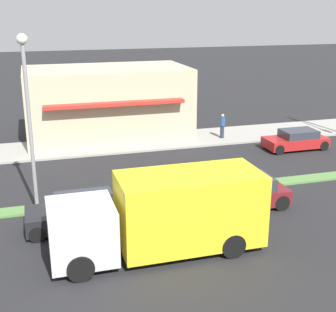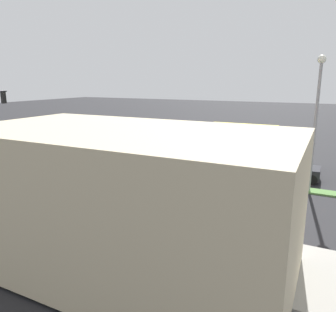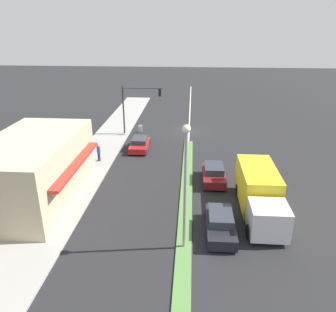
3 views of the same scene
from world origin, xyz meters
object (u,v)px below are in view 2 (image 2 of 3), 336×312
pedestrian (38,186)px  sedan_maroon (184,157)px  sedan_dark (284,168)px  hatchback_red (39,170)px  street_lamp (317,107)px  delivery_truck (252,145)px

pedestrian → sedan_maroon: size_ratio=0.43×
sedan_dark → hatchback_red: bearing=-62.8°
hatchback_red → street_lamp: bearing=107.7°
street_lamp → sedan_maroon: (-2.20, -8.77, -4.11)m
delivery_truck → sedan_maroon: delivery_truck is taller
street_lamp → hatchback_red: (5.00, -15.68, -4.19)m
delivery_truck → sedan_dark: 3.98m
delivery_truck → pedestrian: bearing=-30.3°
delivery_truck → sedan_dark: (2.80, 2.72, -0.82)m
sedan_dark → sedan_maroon: bearing=-90.0°
sedan_maroon → street_lamp: bearing=75.9°
street_lamp → sedan_dark: 4.96m
pedestrian → sedan_dark: bearing=135.1°
delivery_truck → sedan_dark: size_ratio=1.81×
sedan_maroon → sedan_dark: size_ratio=0.92×
hatchback_red → sedan_dark: sedan_dark is taller
pedestrian → hatchback_red: (-3.30, -3.56, -0.39)m
sedan_maroon → pedestrian: bearing=-17.7°
street_lamp → pedestrian: street_lamp is taller
delivery_truck → hatchback_red: delivery_truck is taller
pedestrian → sedan_dark: pedestrian is taller
hatchback_red → sedan_maroon: (-7.20, 6.91, 0.08)m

